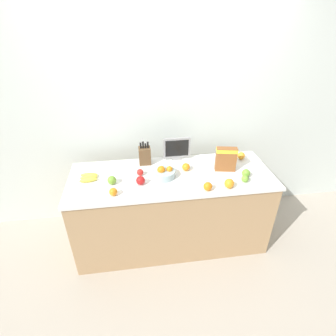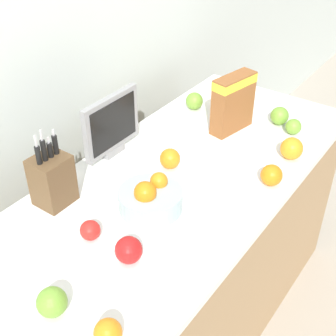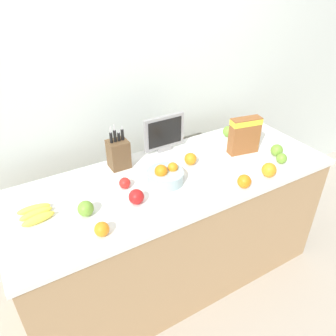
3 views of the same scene
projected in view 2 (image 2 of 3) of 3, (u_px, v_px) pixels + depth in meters
The scene contains 17 objects.
wall_back at pixel (26, 39), 1.68m from camera, with size 9.00×0.06×2.60m.
counter at pixel (160, 277), 1.90m from camera, with size 1.99×0.75×0.86m.
knife_block at pixel (52, 179), 1.56m from camera, with size 0.12×0.11×0.29m.
small_monitor at pixel (112, 125), 1.78m from camera, with size 0.29×0.03×0.25m.
cereal_box at pixel (233, 101), 1.94m from camera, with size 0.21×0.11×0.25m.
fruit_bowl at pixel (150, 198), 1.56m from camera, with size 0.22×0.22×0.12m.
apple_rear at pixel (293, 127), 1.97m from camera, with size 0.07×0.07×0.07m, color #6B9E33.
apple_leftmost at pixel (280, 116), 2.03m from camera, with size 0.08×0.08×0.08m, color #6B9E33.
apple_near_bananas at pixel (194, 101), 2.15m from camera, with size 0.08×0.08×0.08m, color #6B9E33.
apple_rightmost at pixel (129, 250), 1.37m from camera, with size 0.08×0.08×0.08m, color red.
apple_by_knife_block at pixel (90, 230), 1.45m from camera, with size 0.06×0.06×0.06m, color red.
apple_middle at pixel (52, 302), 1.21m from camera, with size 0.08×0.08×0.08m, color #6B9E33.
orange_front_right at pixel (108, 333), 1.14m from camera, with size 0.07×0.07×0.07m, color orange.
orange_mid_right at pixel (271, 175), 1.67m from camera, with size 0.08×0.08×0.08m, color orange.
orange_near_bowl at pixel (222, 89), 2.25m from camera, with size 0.08×0.08×0.08m, color orange.
orange_mid_left at pixel (292, 149), 1.81m from camera, with size 0.09×0.09×0.09m, color orange.
orange_back_center at pixel (170, 159), 1.76m from camera, with size 0.08×0.08×0.08m, color orange.
Camera 2 is at (-1.04, -0.78, 1.89)m, focal length 50.00 mm.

